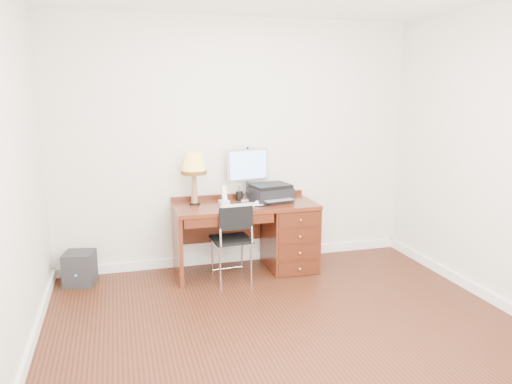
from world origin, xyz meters
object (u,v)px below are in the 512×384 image
object	(u,v)px
chair	(233,235)
equipment_box	(80,268)
monitor	(248,168)
printer	(270,193)
phone	(224,199)
desk	(274,232)
leg_lamp	(194,167)

from	to	relation	value
chair	equipment_box	distance (m)	1.58
monitor	printer	world-z (taller)	monitor
printer	phone	world-z (taller)	phone
chair	equipment_box	world-z (taller)	chair
desk	leg_lamp	distance (m)	1.13
monitor	printer	distance (m)	0.37
desk	chair	bearing A→B (deg)	-154.56
printer	chair	xyz separation A→B (m)	(-0.50, -0.31, -0.35)
desk	printer	bearing A→B (deg)	109.57
printer	equipment_box	xyz separation A→B (m)	(-2.01, 0.03, -0.67)
printer	chair	size ratio (longest dim) A/B	0.58
printer	chair	bearing A→B (deg)	-158.95
desk	leg_lamp	size ratio (longest dim) A/B	2.73
monitor	printer	size ratio (longest dim) A/B	1.17
desk	equipment_box	distance (m)	2.05
monitor	desk	bearing A→B (deg)	-58.91
monitor	equipment_box	xyz separation A→B (m)	(-1.81, -0.14, -0.93)
leg_lamp	desk	bearing A→B (deg)	-8.09
printer	chair	distance (m)	0.68
desk	monitor	distance (m)	0.76
printer	equipment_box	size ratio (longest dim) A/B	1.41
printer	leg_lamp	size ratio (longest dim) A/B	0.86
desk	monitor	size ratio (longest dim) A/B	2.71
monitor	phone	distance (m)	0.47
monitor	equipment_box	size ratio (longest dim) A/B	1.66
leg_lamp	equipment_box	bearing A→B (deg)	-178.85
printer	chair	world-z (taller)	printer
printer	monitor	bearing A→B (deg)	128.65
chair	equipment_box	bearing A→B (deg)	164.33
chair	leg_lamp	bearing A→B (deg)	128.40
printer	equipment_box	world-z (taller)	printer
phone	chair	distance (m)	0.43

